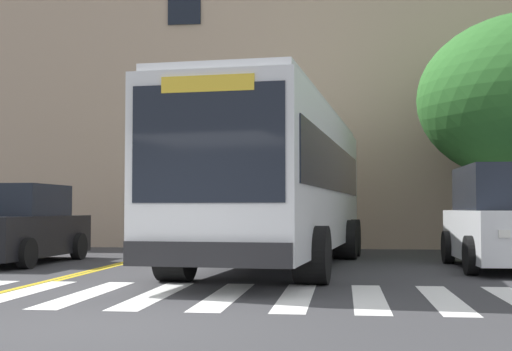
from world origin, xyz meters
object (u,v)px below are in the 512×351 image
at_px(car_black_near_lane, 19,227).
at_px(car_white_far_lane, 508,220).
at_px(car_red_behind_bus, 300,214).
at_px(city_bus, 280,181).

relative_size(car_black_near_lane, car_white_far_lane, 0.97).
distance_m(car_black_near_lane, car_red_behind_bus, 11.26).
relative_size(city_bus, car_red_behind_bus, 2.24).
height_order(car_white_far_lane, car_red_behind_bus, car_red_behind_bus).
xyz_separation_m(city_bus, car_red_behind_bus, (-0.14, 9.65, -0.83)).
bearing_deg(city_bus, car_white_far_lane, -1.90).
bearing_deg(city_bus, car_black_near_lane, 178.85).
height_order(city_bus, car_black_near_lane, city_bus).
bearing_deg(car_black_near_lane, car_red_behind_bus, 57.78).
distance_m(city_bus, car_red_behind_bus, 9.68).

